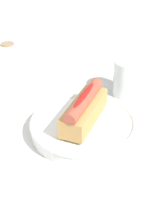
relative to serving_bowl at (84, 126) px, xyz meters
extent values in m
plane|color=beige|center=(0.01, -0.01, -0.02)|extent=(2.40, 2.40, 0.00)
cylinder|color=white|center=(0.00, 0.00, 0.00)|extent=(0.22, 0.22, 0.03)
torus|color=white|center=(0.00, 0.00, 0.01)|extent=(0.23, 0.23, 0.01)
cube|color=tan|center=(0.00, 0.00, 0.03)|extent=(0.16, 0.08, 0.04)
cylinder|color=#B24C38|center=(0.00, 0.00, 0.06)|extent=(0.15, 0.06, 0.03)
ellipsoid|color=red|center=(0.00, 0.00, 0.07)|extent=(0.11, 0.04, 0.01)
cylinder|color=white|center=(0.19, 0.00, 0.03)|extent=(0.07, 0.07, 0.09)
cylinder|color=silver|center=(0.19, 0.00, 0.01)|extent=(0.06, 0.06, 0.06)
cylinder|color=white|center=(0.03, 0.24, 0.05)|extent=(0.11, 0.11, 0.13)
cylinder|color=#997A5B|center=(0.03, 0.24, 0.11)|extent=(0.03, 0.03, 0.00)
camera|label=1|loc=(-0.48, -0.32, 0.42)|focal=54.89mm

